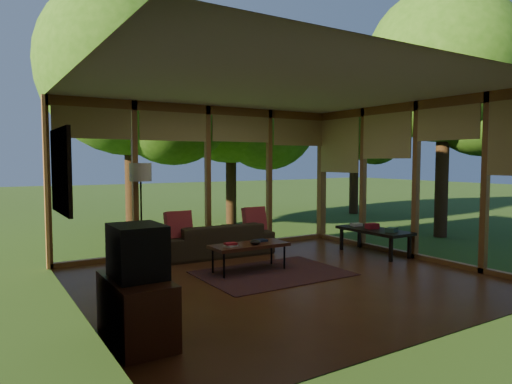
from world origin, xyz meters
TOP-DOWN VIEW (x-y plane):
  - floor at (0.00, 0.00)m, footprint 5.50×5.50m
  - ceiling at (0.00, 0.00)m, footprint 5.50×5.50m
  - wall_left at (-2.75, 0.00)m, footprint 0.04×5.00m
  - wall_front at (0.00, -2.50)m, footprint 5.50×0.04m
  - window_wall_back at (0.00, 2.50)m, footprint 5.50×0.12m
  - window_wall_right at (2.75, 0.00)m, footprint 0.12×5.00m
  - exterior_lawn at (8.00, 8.00)m, footprint 40.00×40.00m
  - tree_nw at (-0.66, 5.17)m, footprint 3.98×3.98m
  - tree_ne at (2.13, 5.55)m, footprint 3.83×3.83m
  - tree_se at (5.00, 1.17)m, footprint 3.33×3.33m
  - tree_far at (6.43, 5.47)m, footprint 2.58×2.58m
  - rug at (0.04, 0.38)m, footprint 2.13×1.51m
  - sofa at (-0.07, 2.00)m, footprint 2.00×0.87m
  - pillow_left at (-0.82, 1.95)m, footprint 0.45×0.24m
  - pillow_right at (0.68, 1.95)m, footprint 0.44×0.23m
  - ct_book_lower at (-0.54, 0.64)m, footprint 0.22×0.20m
  - ct_book_upper at (-0.54, 0.64)m, footprint 0.18×0.14m
  - ct_book_side at (0.06, 0.77)m, footprint 0.21×0.16m
  - ct_bowl at (-0.14, 0.59)m, footprint 0.16×0.16m
  - media_cabinet at (-2.47, -1.04)m, footprint 0.50×1.00m
  - television at (-2.45, -1.04)m, footprint 0.45×0.55m
  - console_book_a at (2.40, 0.21)m, footprint 0.25×0.22m
  - console_book_b at (2.40, 0.66)m, footprint 0.24×0.19m
  - console_book_c at (2.40, 1.06)m, footprint 0.22×0.18m
  - floor_lamp at (-1.36, 2.23)m, footprint 0.36×0.36m
  - coffee_table at (-0.19, 0.69)m, footprint 1.20×0.50m
  - side_console at (2.40, 0.61)m, footprint 0.60×1.40m
  - wall_painting at (-2.71, 1.40)m, footprint 0.06×1.35m

SIDE VIEW (x-z plane):
  - exterior_lawn at x=8.00m, z-range -0.01..-0.01m
  - floor at x=0.00m, z-range 0.00..0.00m
  - rug at x=0.04m, z-range 0.00..0.01m
  - sofa at x=-0.07m, z-range 0.00..0.57m
  - media_cabinet at x=-2.47m, z-range 0.00..0.60m
  - coffee_table at x=-0.19m, z-range 0.18..0.60m
  - side_console at x=2.40m, z-range 0.18..0.64m
  - ct_book_lower at x=-0.54m, z-range 0.42..0.45m
  - ct_book_side at x=0.06m, z-range 0.42..0.46m
  - ct_bowl at x=-0.14m, z-range 0.42..0.50m
  - ct_book_upper at x=-0.54m, z-range 0.45..0.48m
  - console_book_c at x=2.40m, z-range 0.45..0.51m
  - console_book_a at x=2.40m, z-range 0.46..0.53m
  - console_book_b at x=2.40m, z-range 0.46..0.55m
  - pillow_right at x=0.68m, z-range 0.37..0.83m
  - pillow_left at x=-0.82m, z-range 0.37..0.84m
  - television at x=-2.45m, z-range 0.60..1.10m
  - wall_left at x=-2.75m, z-range 0.00..2.70m
  - wall_front at x=0.00m, z-range 0.00..2.70m
  - window_wall_back at x=0.00m, z-range 0.00..2.70m
  - window_wall_right at x=2.75m, z-range 0.00..2.70m
  - floor_lamp at x=-1.36m, z-range 0.58..2.23m
  - wall_painting at x=-2.71m, z-range 0.98..2.12m
  - ceiling at x=0.00m, z-range 2.70..2.70m
  - tree_far at x=6.43m, z-range 0.90..5.32m
  - tree_ne at x=2.13m, z-range 0.80..6.24m
  - tree_se at x=5.00m, z-range 1.03..6.44m
  - tree_nw at x=-0.66m, z-range 0.89..6.67m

